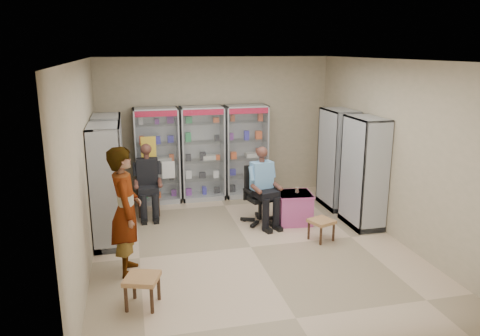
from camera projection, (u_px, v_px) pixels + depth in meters
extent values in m
plane|color=tan|center=(251.00, 247.00, 7.68)|extent=(6.00, 6.00, 0.00)
cube|color=tan|center=(216.00, 128.00, 10.14)|extent=(5.00, 0.02, 3.00)
cube|color=tan|center=(331.00, 228.00, 4.48)|extent=(5.00, 0.02, 3.00)
cube|color=tan|center=(84.00, 167.00, 6.75)|extent=(0.02, 6.00, 3.00)
cube|color=tan|center=(395.00, 150.00, 7.87)|extent=(0.02, 6.00, 3.00)
cube|color=silver|center=(252.00, 60.00, 6.94)|extent=(5.00, 6.00, 0.02)
cube|color=#B5B6BC|center=(157.00, 156.00, 9.71)|extent=(0.90, 0.50, 2.00)
cube|color=silver|center=(203.00, 153.00, 9.93)|extent=(0.90, 0.50, 2.00)
cube|color=#AAAEB1|center=(246.00, 151.00, 10.14)|extent=(0.90, 0.50, 2.00)
cube|color=silver|center=(338.00, 159.00, 9.44)|extent=(0.90, 0.50, 2.00)
cube|color=silver|center=(364.00, 173.00, 8.41)|extent=(0.90, 0.50, 2.00)
cube|color=#A7AAAE|center=(110.00, 169.00, 8.63)|extent=(0.90, 0.50, 2.00)
cube|color=#B7BBBF|center=(108.00, 186.00, 7.59)|extent=(0.90, 0.50, 2.00)
cube|color=black|center=(148.00, 191.00, 9.10)|extent=(0.42, 0.42, 0.94)
cube|color=black|center=(260.00, 195.00, 8.65)|extent=(0.71, 0.71, 1.08)
cube|color=#B34793|center=(294.00, 208.00, 8.70)|extent=(0.66, 0.64, 0.58)
cylinder|color=#631F08|center=(297.00, 190.00, 8.64)|extent=(0.07, 0.07, 0.10)
cube|color=#9B6841|center=(321.00, 230.00, 7.92)|extent=(0.47, 0.47, 0.37)
cube|color=#9F7643|center=(143.00, 291.00, 5.89)|extent=(0.51, 0.51, 0.41)
imported|color=gray|center=(126.00, 211.00, 6.61)|extent=(0.46, 0.69, 1.87)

